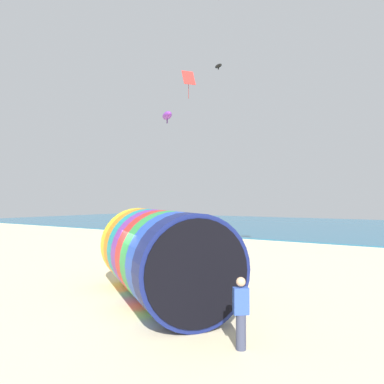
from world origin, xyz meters
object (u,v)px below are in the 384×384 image
(giant_inflatable_tube, at_px, (160,255))
(kite_purple_parafoil, at_px, (167,116))
(kite_handler, at_px, (241,312))
(kite_black_parafoil, at_px, (218,66))
(kite_red_diamond, at_px, (189,78))

(giant_inflatable_tube, bearing_deg, kite_purple_parafoil, 123.94)
(kite_handler, height_order, kite_purple_parafoil, kite_purple_parafoil)
(giant_inflatable_tube, distance_m, kite_black_parafoil, 20.53)
(giant_inflatable_tube, bearing_deg, kite_black_parafoil, 112.86)
(kite_handler, xyz_separation_m, kite_purple_parafoil, (-6.13, 5.02, 6.39))
(kite_handler, relative_size, kite_black_parafoil, 1.86)
(kite_red_diamond, bearing_deg, kite_black_parafoil, 78.88)
(giant_inflatable_tube, bearing_deg, kite_handler, -27.82)
(kite_handler, distance_m, kite_black_parafoil, 24.19)
(kite_handler, relative_size, kite_purple_parafoil, 1.66)
(kite_purple_parafoil, height_order, kite_red_diamond, kite_red_diamond)
(kite_handler, bearing_deg, kite_red_diamond, 128.60)
(kite_handler, distance_m, kite_red_diamond, 21.36)
(kite_black_parafoil, bearing_deg, giant_inflatable_tube, -67.14)
(kite_black_parafoil, bearing_deg, kite_handler, -58.47)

